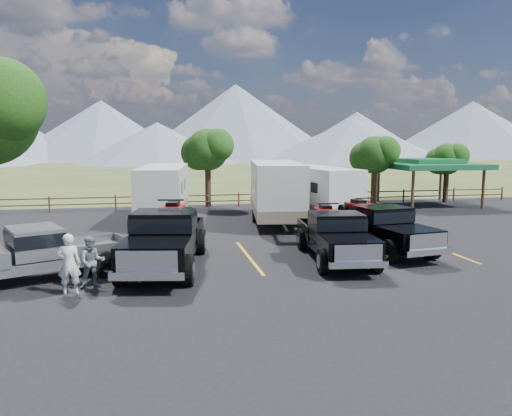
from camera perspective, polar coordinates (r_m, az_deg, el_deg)
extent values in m
plane|color=#434E21|center=(15.95, 9.01, -8.61)|extent=(320.00, 320.00, 0.00)
cube|color=black|center=(18.68, 5.81, -6.06)|extent=(44.00, 34.00, 0.04)
cube|color=gold|center=(18.87, -12.93, -6.01)|extent=(0.12, 5.50, 0.01)
cube|color=gold|center=(19.16, -0.83, -5.60)|extent=(0.12, 5.50, 0.01)
cube|color=gold|center=(20.25, 10.41, -5.00)|extent=(0.12, 5.50, 0.01)
cube|color=gold|center=(22.03, 20.16, -4.32)|extent=(0.12, 5.50, 0.01)
sphere|color=#174411|center=(23.41, -27.04, 10.87)|extent=(3.52, 3.52, 3.52)
cylinder|color=black|center=(34.61, 13.31, 2.45)|extent=(0.39, 0.39, 2.80)
sphere|color=#174411|center=(34.49, 13.42, 5.93)|extent=(2.52, 2.52, 2.52)
sphere|color=#174411|center=(34.30, 14.58, 6.33)|extent=(1.98, 1.98, 1.98)
sphere|color=#174411|center=(34.65, 12.38, 5.67)|extent=(2.16, 2.16, 2.16)
cylinder|color=black|center=(38.35, 20.87, 2.44)|extent=(0.38, 0.38, 2.52)
sphere|color=#174411|center=(38.24, 21.01, 5.26)|extent=(2.24, 2.24, 2.24)
sphere|color=#174411|center=(38.16, 21.96, 5.57)|extent=(1.76, 1.76, 1.76)
sphere|color=#174411|center=(38.31, 20.14, 5.06)|extent=(1.92, 1.92, 1.92)
cylinder|color=black|center=(33.63, -5.49, 2.72)|extent=(0.41, 0.41, 3.08)
sphere|color=#174411|center=(33.51, -5.54, 6.65)|extent=(2.80, 2.80, 2.80)
sphere|color=#174411|center=(33.07, -4.42, 7.17)|extent=(2.20, 2.20, 2.20)
sphere|color=#174411|center=(33.90, -6.56, 6.31)|extent=(2.40, 2.40, 2.40)
cylinder|color=brown|center=(33.73, -22.53, 0.40)|extent=(0.12, 0.12, 1.00)
cylinder|color=brown|center=(33.17, -15.74, 0.58)|extent=(0.12, 0.12, 1.00)
cylinder|color=brown|center=(33.10, -8.83, 0.77)|extent=(0.12, 0.12, 1.00)
cylinder|color=brown|center=(33.50, -1.98, 0.94)|extent=(0.12, 0.12, 1.00)
cylinder|color=brown|center=(34.37, 4.62, 1.09)|extent=(0.12, 0.12, 1.00)
cylinder|color=brown|center=(35.67, 10.81, 1.22)|extent=(0.12, 0.12, 1.00)
cylinder|color=brown|center=(37.36, 16.51, 1.33)|extent=(0.12, 0.12, 1.00)
cylinder|color=brown|center=(39.38, 21.66, 1.41)|extent=(0.12, 0.12, 1.00)
cylinder|color=brown|center=(41.69, 26.29, 1.48)|extent=(0.12, 0.12, 1.00)
cube|color=brown|center=(33.89, 1.36, 0.93)|extent=(36.00, 0.06, 0.08)
cube|color=brown|center=(33.84, 1.36, 1.61)|extent=(36.00, 0.06, 0.08)
cylinder|color=brown|center=(33.07, 17.47, 1.89)|extent=(0.20, 0.20, 2.60)
cylinder|color=brown|center=(37.51, 13.81, 2.68)|extent=(0.20, 0.20, 2.60)
cylinder|color=brown|center=(35.74, 24.53, 1.96)|extent=(0.20, 0.20, 2.60)
cylinder|color=brown|center=(39.88, 20.34, 2.71)|extent=(0.20, 0.20, 2.60)
cube|color=#1C6238|center=(36.37, 19.14, 4.61)|extent=(6.20, 6.20, 0.35)
cube|color=#1C6238|center=(36.35, 19.16, 5.08)|extent=(3.50, 3.50, 0.35)
cone|color=gray|center=(126.99, -17.20, 8.54)|extent=(44.00, 44.00, 14.00)
cone|color=gray|center=(123.94, -2.33, 9.83)|extent=(52.00, 52.00, 18.00)
cone|color=gray|center=(139.00, 11.40, 8.22)|extent=(40.00, 40.00, 12.00)
cone|color=gray|center=(150.86, 23.43, 8.26)|extent=(50.00, 50.00, 15.00)
cone|color=gray|center=(101.33, -11.18, 7.33)|extent=(32.00, 32.00, 8.00)
cone|color=gray|center=(106.30, 11.12, 7.61)|extent=(40.00, 40.00, 9.00)
cube|color=black|center=(17.67, -10.31, -4.59)|extent=(3.08, 6.49, 0.39)
cube|color=black|center=(15.56, -11.56, -4.78)|extent=(2.41, 2.31, 0.55)
cube|color=black|center=(17.39, -10.44, -2.15)|extent=(2.32, 2.04, 1.09)
cube|color=black|center=(17.36, -10.45, -1.62)|extent=(2.38, 2.11, 0.49)
cube|color=black|center=(19.52, -9.42, -2.50)|extent=(2.53, 2.95, 0.60)
cube|color=silver|center=(14.51, -12.35, -5.94)|extent=(1.74, 0.39, 0.60)
cube|color=silver|center=(14.55, -12.35, -7.59)|extent=(2.14, 0.57, 0.24)
cube|color=silver|center=(20.86, -8.88, -2.85)|extent=(2.14, 0.55, 0.24)
cylinder|color=black|center=(15.86, -15.23, -6.90)|extent=(0.50, 1.03, 0.98)
cylinder|color=black|center=(15.49, -7.78, -7.04)|extent=(0.50, 1.03, 0.98)
cylinder|color=black|center=(19.97, -12.23, -3.79)|extent=(0.50, 1.03, 0.98)
cylinder|color=black|center=(19.68, -6.33, -3.83)|extent=(0.50, 1.03, 0.98)
cube|color=#940A08|center=(19.40, -9.46, -0.36)|extent=(1.00, 1.53, 0.38)
cube|color=black|center=(19.36, -9.48, 0.44)|extent=(0.57, 0.88, 0.20)
cube|color=#940A08|center=(18.80, -9.73, -0.28)|extent=(0.93, 0.53, 0.24)
cylinder|color=black|center=(18.86, -9.71, 0.91)|extent=(0.98, 0.24, 0.07)
cylinder|color=black|center=(18.92, -11.18, -1.27)|extent=(0.39, 0.65, 0.61)
cylinder|color=black|center=(18.78, -8.23, -1.27)|extent=(0.39, 0.65, 0.61)
cylinder|color=black|center=(20.10, -10.59, -0.74)|extent=(0.39, 0.65, 0.61)
cylinder|color=black|center=(19.96, -7.81, -0.73)|extent=(0.39, 0.65, 0.61)
cube|color=black|center=(18.78, 9.08, -4.08)|extent=(2.33, 5.65, 0.35)
cube|color=black|center=(16.96, 10.66, -4.16)|extent=(2.02, 1.92, 0.48)
cube|color=black|center=(18.55, 9.21, -2.05)|extent=(1.96, 1.68, 0.96)
cube|color=black|center=(18.52, 9.22, -1.61)|extent=(2.00, 1.74, 0.43)
cube|color=black|center=(20.39, 7.88, -2.37)|extent=(2.08, 2.49, 0.53)
cube|color=silver|center=(16.05, 11.62, -5.04)|extent=(1.54, 0.24, 0.53)
cube|color=silver|center=(16.08, 11.64, -6.36)|extent=(1.90, 0.37, 0.21)
cube|color=silver|center=(21.55, 7.16, -2.68)|extent=(1.90, 0.35, 0.21)
cylinder|color=black|center=(16.80, 7.68, -6.07)|extent=(0.38, 0.89, 0.87)
cylinder|color=black|center=(17.30, 13.57, -5.82)|extent=(0.38, 0.89, 0.87)
cylinder|color=black|center=(20.45, 5.27, -3.54)|extent=(0.38, 0.89, 0.87)
cylinder|color=black|center=(20.86, 10.18, -3.41)|extent=(0.38, 0.89, 0.87)
cube|color=#940A08|center=(20.29, 7.92, -0.56)|extent=(0.80, 1.32, 0.34)
cube|color=black|center=(20.25, 7.93, 0.12)|extent=(0.46, 0.76, 0.17)
cube|color=#940A08|center=(19.76, 8.27, -0.50)|extent=(0.80, 0.42, 0.21)
cylinder|color=black|center=(19.81, 8.23, 0.51)|extent=(0.87, 0.15, 0.06)
cylinder|color=black|center=(19.71, 7.03, -1.35)|extent=(0.31, 0.56, 0.54)
cylinder|color=black|center=(19.91, 9.47, -1.31)|extent=(0.31, 0.56, 0.54)
cylinder|color=black|center=(20.73, 6.40, -0.89)|extent=(0.31, 0.56, 0.54)
cylinder|color=black|center=(20.92, 8.73, -0.85)|extent=(0.31, 0.56, 0.54)
cube|color=black|center=(20.75, 14.07, -3.07)|extent=(2.60, 5.79, 0.35)
cube|color=black|center=(19.18, 17.22, -2.96)|extent=(2.12, 2.02, 0.49)
cube|color=black|center=(20.53, 14.32, -1.19)|extent=(2.05, 1.78, 0.98)
cube|color=black|center=(20.51, 14.33, -0.78)|extent=(2.09, 1.84, 0.44)
cube|color=black|center=(22.16, 11.57, -1.60)|extent=(2.20, 2.60, 0.54)
cube|color=silver|center=(18.41, 19.08, -3.63)|extent=(1.56, 0.31, 0.54)
cube|color=silver|center=(18.44, 19.14, -4.79)|extent=(1.93, 0.45, 0.22)
cube|color=silver|center=(23.21, 10.05, -1.97)|extent=(1.92, 0.43, 0.22)
cylinder|color=black|center=(18.70, 15.00, -4.82)|extent=(0.42, 0.92, 0.88)
cylinder|color=black|center=(19.79, 19.40, -4.32)|extent=(0.42, 0.92, 0.88)
cylinder|color=black|center=(21.93, 9.24, -2.83)|extent=(0.42, 0.92, 0.88)
cylinder|color=black|center=(22.87, 13.29, -2.50)|extent=(0.42, 0.92, 0.88)
cube|color=#940A08|center=(22.07, 11.62, 0.09)|extent=(0.86, 1.36, 0.34)
cube|color=black|center=(22.04, 11.63, 0.72)|extent=(0.49, 0.78, 0.18)
cube|color=#940A08|center=(21.60, 12.36, 0.17)|extent=(0.83, 0.45, 0.22)
cylinder|color=black|center=(21.64, 12.25, 1.10)|extent=(0.88, 0.19, 0.06)
cylinder|color=black|center=(21.41, 11.34, -0.66)|extent=(0.33, 0.58, 0.55)
cylinder|color=black|center=(21.88, 13.32, -0.54)|extent=(0.33, 0.58, 0.55)
cylinder|color=black|center=(22.33, 9.92, -0.28)|extent=(0.33, 0.58, 0.55)
cylinder|color=black|center=(22.78, 11.85, -0.18)|extent=(0.33, 0.58, 0.55)
cube|color=silver|center=(27.46, -10.55, 2.07)|extent=(3.07, 7.22, 2.52)
cube|color=#84735B|center=(27.57, -10.50, 0.04)|extent=(3.09, 7.25, 0.56)
cube|color=black|center=(25.86, -13.47, 2.20)|extent=(0.12, 0.84, 0.56)
cube|color=black|center=(25.60, -8.46, 2.28)|extent=(0.12, 0.84, 0.56)
cylinder|color=black|center=(28.04, -12.55, -0.85)|extent=(0.31, 0.68, 0.65)
cylinder|color=black|center=(27.82, -8.26, -0.81)|extent=(0.31, 0.68, 0.65)
cube|color=black|center=(23.36, -11.60, -2.17)|extent=(0.31, 1.68, 0.09)
cube|color=silver|center=(26.76, 2.31, 2.34)|extent=(3.48, 7.80, 2.71)
cube|color=#84735B|center=(26.88, 2.30, 0.10)|extent=(3.51, 7.84, 0.60)
cube|color=black|center=(24.78, -0.09, 2.54)|extent=(0.15, 0.90, 0.60)
cube|color=black|center=(25.02, 5.49, 2.55)|extent=(0.15, 0.90, 0.60)
cylinder|color=black|center=(27.17, -0.15, -0.88)|extent=(0.35, 0.73, 0.70)
cylinder|color=black|center=(27.38, 4.59, -0.84)|extent=(0.35, 0.73, 0.70)
cube|color=black|center=(22.35, 3.38, -2.38)|extent=(0.38, 1.81, 0.10)
cube|color=silver|center=(28.36, 7.16, 2.20)|extent=(3.06, 7.00, 2.44)
cube|color=#84735B|center=(28.47, 7.13, 0.30)|extent=(3.09, 7.04, 0.54)
cube|color=black|center=(26.34, 6.66, 2.32)|extent=(0.13, 0.81, 0.54)
cube|color=black|center=(27.36, 10.80, 2.44)|extent=(0.13, 0.81, 0.54)
cylinder|color=black|center=(28.34, 5.02, -0.62)|extent=(0.31, 0.66, 0.63)
cylinder|color=black|center=(29.22, 8.68, -0.43)|extent=(0.31, 0.66, 0.63)
cube|color=black|center=(24.85, 11.38, -1.61)|extent=(0.33, 1.63, 0.09)
cube|color=gray|center=(17.38, -23.50, -5.67)|extent=(5.53, 3.75, 0.33)
cube|color=gray|center=(17.22, -23.98, -3.54)|extent=(2.04, 2.19, 0.93)
cube|color=black|center=(17.20, -24.00, -3.08)|extent=(2.11, 2.25, 0.42)
cube|color=gray|center=(17.73, -18.24, -4.31)|extent=(2.77, 2.55, 0.51)
cube|color=silver|center=(18.15, -14.83, -4.91)|extent=(0.89, 1.72, 0.20)
cylinder|color=black|center=(18.68, -18.51, -5.05)|extent=(0.88, 0.60, 0.84)
cylinder|color=black|center=(17.06, -16.75, -6.17)|extent=(0.88, 0.60, 0.84)
imported|color=white|center=(15.39, -20.59, -6.02)|extent=(0.66, 0.45, 1.79)
imported|color=slate|center=(15.87, -18.23, -5.89)|extent=(0.87, 0.73, 1.59)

